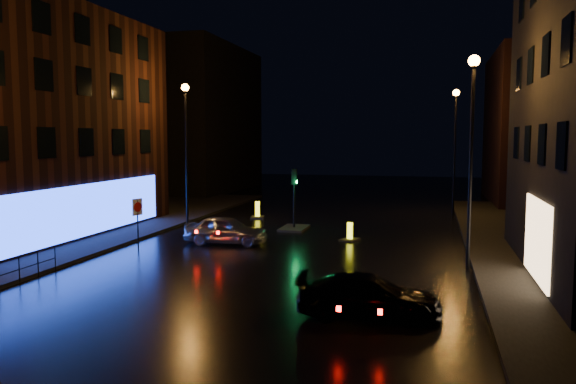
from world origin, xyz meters
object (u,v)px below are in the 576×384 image
(traffic_signal, at_px, (294,220))
(bollard_far, at_px, (258,214))
(road_sign_left, at_px, (137,211))
(dark_sedan, at_px, (369,296))
(bollard_near, at_px, (350,237))
(road_sign_right, at_px, (469,223))
(silver_hatchback, at_px, (226,230))

(traffic_signal, xyz_separation_m, bollard_far, (-3.37, 3.76, -0.26))
(traffic_signal, relative_size, road_sign_left, 1.45)
(dark_sedan, relative_size, bollard_far, 3.06)
(bollard_near, bearing_deg, dark_sedan, -58.49)
(bollard_near, distance_m, bollard_far, 9.53)
(bollard_near, height_order, road_sign_right, road_sign_right)
(silver_hatchback, bearing_deg, road_sign_right, -99.25)
(bollard_near, bearing_deg, road_sign_left, -133.45)
(bollard_near, relative_size, road_sign_left, 0.53)
(bollard_near, distance_m, road_sign_right, 6.83)
(dark_sedan, relative_size, road_sign_left, 1.79)
(silver_hatchback, xyz_separation_m, bollard_near, (5.79, 2.38, -0.49))
(road_sign_left, bearing_deg, traffic_signal, 69.15)
(dark_sedan, bearing_deg, silver_hatchback, 33.15)
(traffic_signal, bearing_deg, bollard_near, -37.42)
(dark_sedan, height_order, bollard_far, dark_sedan)
(silver_hatchback, xyz_separation_m, dark_sedan, (8.03, -9.57, -0.08))
(bollard_far, bearing_deg, road_sign_right, -51.35)
(bollard_near, height_order, road_sign_left, road_sign_left)
(silver_hatchback, distance_m, road_sign_left, 4.33)
(bollard_far, bearing_deg, traffic_signal, -60.02)
(dark_sedan, relative_size, bollard_near, 3.40)
(road_sign_right, bearing_deg, road_sign_left, 11.74)
(dark_sedan, bearing_deg, bollard_near, 3.76)
(traffic_signal, height_order, bollard_far, traffic_signal)
(silver_hatchback, height_order, bollard_near, silver_hatchback)
(silver_hatchback, bearing_deg, bollard_far, 5.18)
(dark_sedan, height_order, road_sign_right, road_sign_right)
(bollard_far, xyz_separation_m, road_sign_right, (12.47, -10.26, 1.44))
(silver_hatchback, relative_size, dark_sedan, 0.96)
(bollard_far, relative_size, road_sign_left, 0.58)
(dark_sedan, xyz_separation_m, bollard_far, (-9.20, 18.45, -0.38))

